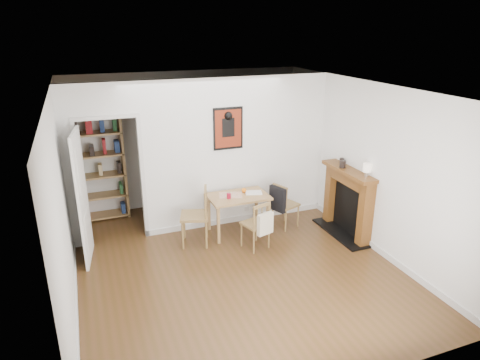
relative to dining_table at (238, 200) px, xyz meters
name	(u,v)px	position (x,y,z in m)	size (l,w,h in m)	color
ground	(234,263)	(-0.43, -0.93, -0.60)	(5.20, 5.20, 0.00)	#4C2F18
room_shell	(211,156)	(-0.33, 0.42, 0.70)	(5.20, 5.20, 5.20)	silver
dining_table	(238,200)	(0.00, 0.00, 0.00)	(1.00, 0.64, 0.68)	#A7844E
chair_left	(194,216)	(-0.80, -0.12, -0.12)	(0.61, 0.61, 0.97)	olive
chair_right	(285,204)	(0.85, -0.08, -0.18)	(0.57, 0.53, 0.82)	olive
chair_front	(256,224)	(0.07, -0.60, -0.19)	(0.51, 0.54, 0.81)	olive
bookshelf	(100,165)	(-2.10, 1.47, 0.42)	(0.87, 0.35, 2.06)	#A7844E
fireplace	(348,200)	(1.73, -0.68, 0.01)	(0.45, 1.25, 1.16)	brown
red_glass	(229,196)	(-0.19, -0.06, 0.13)	(0.07, 0.07, 0.09)	maroon
orange_fruit	(244,190)	(0.14, 0.09, 0.12)	(0.08, 0.08, 0.08)	orange
placemat	(231,195)	(-0.12, 0.06, 0.08)	(0.38, 0.29, 0.00)	beige
notebook	(254,193)	(0.29, 0.01, 0.09)	(0.28, 0.20, 0.01)	white
mantel_lamp	(367,168)	(1.75, -1.06, 0.69)	(0.13, 0.13, 0.21)	silver
ceramic_jar_a	(343,164)	(1.64, -0.56, 0.62)	(0.10, 0.10, 0.12)	black
ceramic_jar_b	(342,161)	(1.75, -0.36, 0.61)	(0.08, 0.08, 0.10)	black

